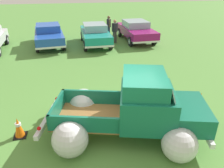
% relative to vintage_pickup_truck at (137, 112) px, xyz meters
% --- Properties ---
extents(ground_plane, '(80.00, 80.00, 0.00)m').
position_rel_vintage_pickup_truck_xyz_m(ground_plane, '(-0.38, 0.10, -0.76)').
color(ground_plane, '#548C3D').
extents(vintage_pickup_truck, '(4.95, 3.62, 1.96)m').
position_rel_vintage_pickup_truck_xyz_m(vintage_pickup_truck, '(0.00, 0.00, 0.00)').
color(vintage_pickup_truck, black).
rests_on(vintage_pickup_truck, ground).
extents(show_car_1, '(2.29, 4.53, 1.43)m').
position_rel_vintage_pickup_truck_xyz_m(show_car_1, '(-3.16, 10.37, 0.02)').
color(show_car_1, black).
rests_on(show_car_1, ground).
extents(show_car_2, '(1.87, 4.28, 1.43)m').
position_rel_vintage_pickup_truck_xyz_m(show_car_2, '(-0.01, 10.00, 0.02)').
color(show_car_2, black).
rests_on(show_car_2, ground).
extents(show_car_3, '(2.07, 4.62, 1.43)m').
position_rel_vintage_pickup_truck_xyz_m(show_car_3, '(3.11, 10.64, 0.03)').
color(show_car_3, black).
rests_on(show_car_3, ground).
extents(spectator_1, '(0.37, 0.54, 1.64)m').
position_rel_vintage_pickup_truck_xyz_m(spectator_1, '(1.29, 11.97, 0.18)').
color(spectator_1, navy).
rests_on(spectator_1, ground).
extents(spectator_2, '(0.52, 0.45, 1.64)m').
position_rel_vintage_pickup_truck_xyz_m(spectator_2, '(1.43, 10.24, 0.18)').
color(spectator_2, '#4C4742').
rests_on(spectator_2, ground).
extents(lane_cone_0, '(0.36, 0.36, 0.63)m').
position_rel_vintage_pickup_truck_xyz_m(lane_cone_0, '(2.62, 0.92, -0.45)').
color(lane_cone_0, black).
rests_on(lane_cone_0, ground).
extents(lane_cone_1, '(0.36, 0.36, 0.63)m').
position_rel_vintage_pickup_truck_xyz_m(lane_cone_1, '(-3.39, 0.50, -0.45)').
color(lane_cone_1, black).
rests_on(lane_cone_1, ground).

